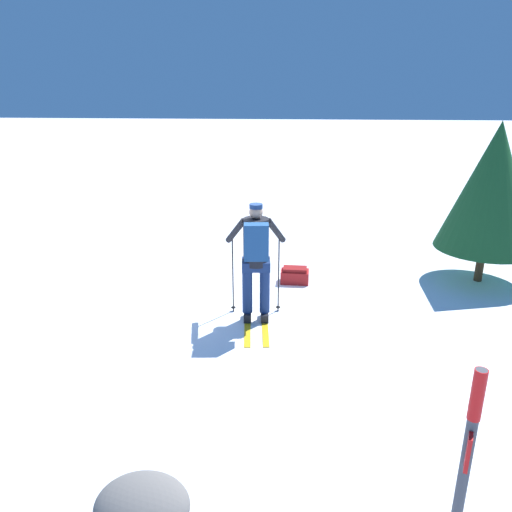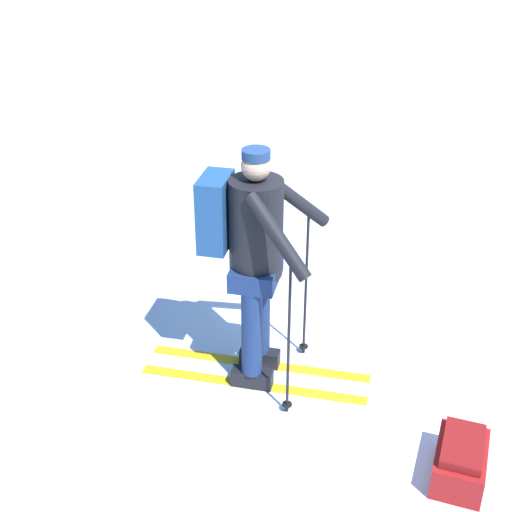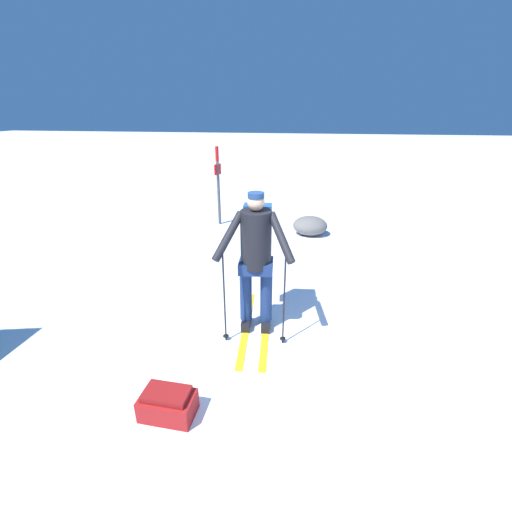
% 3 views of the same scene
% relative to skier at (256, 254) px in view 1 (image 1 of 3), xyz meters
% --- Properties ---
extents(ground_plane, '(80.00, 80.00, 0.00)m').
position_rel_skier_xyz_m(ground_plane, '(-0.52, 0.77, -1.05)').
color(ground_plane, white).
extents(skier, '(0.92, 1.70, 1.78)m').
position_rel_skier_xyz_m(skier, '(0.00, 0.00, 0.00)').
color(skier, gold).
rests_on(skier, ground_plane).
extents(dropped_backpack, '(0.50, 0.32, 0.28)m').
position_rel_skier_xyz_m(dropped_backpack, '(0.57, 1.54, -0.92)').
color(dropped_backpack, maroon).
rests_on(dropped_backpack, ground_plane).
extents(trail_marker, '(0.11, 0.23, 1.85)m').
position_rel_skier_xyz_m(trail_marker, '(1.59, -4.16, 0.05)').
color(trail_marker, '#4C4C51').
rests_on(trail_marker, ground_plane).
extents(rock_boulder, '(0.76, 0.65, 0.42)m').
position_rel_skier_xyz_m(rock_boulder, '(-0.63, -3.72, -0.84)').
color(rock_boulder, slate).
rests_on(rock_boulder, ground_plane).
extents(pine_tree, '(1.67, 1.67, 2.79)m').
position_rel_skier_xyz_m(pine_tree, '(3.85, 1.87, 0.65)').
color(pine_tree, '#4C331E').
rests_on(pine_tree, ground_plane).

